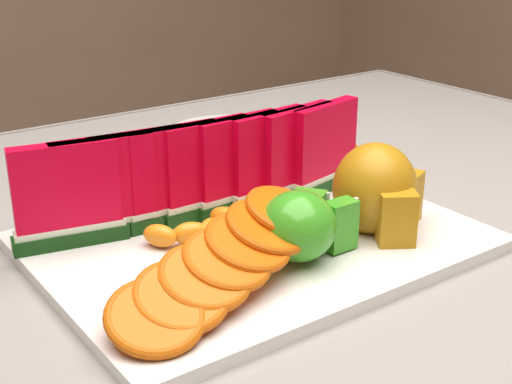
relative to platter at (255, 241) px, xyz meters
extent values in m
cube|color=#4C2B17|center=(-0.08, 0.01, -0.03)|extent=(1.40, 0.90, 0.03)
cube|color=#4C2B17|center=(0.56, 0.40, -0.40)|extent=(0.06, 0.06, 0.72)
cube|color=slate|center=(-0.08, 0.01, -0.01)|extent=(1.52, 1.02, 0.01)
cube|color=slate|center=(-0.08, 0.52, -0.10)|extent=(1.52, 0.01, 0.20)
cube|color=silver|center=(0.00, 0.00, 0.00)|extent=(0.40, 0.30, 0.01)
ellipsoid|color=#1D780E|center=(0.00, -0.07, 0.04)|extent=(0.09, 0.09, 0.06)
cube|color=#1D780E|center=(0.04, -0.07, 0.03)|extent=(0.03, 0.02, 0.05)
cube|color=beige|center=(0.05, -0.07, 0.03)|extent=(0.03, 0.00, 0.04)
cube|color=#1D780E|center=(0.04, -0.04, 0.03)|extent=(0.03, 0.03, 0.05)
cube|color=beige|center=(0.04, -0.04, 0.03)|extent=(0.02, 0.02, 0.04)
ellipsoid|color=#AF6E21|center=(0.10, -0.05, 0.05)|extent=(0.10, 0.10, 0.09)
cube|color=#AF6E21|center=(0.09, -0.09, 0.03)|extent=(0.04, 0.04, 0.05)
cube|color=#AF6E21|center=(0.14, -0.06, 0.03)|extent=(0.04, 0.03, 0.05)
cylinder|color=silver|center=(0.18, 0.31, 0.00)|extent=(0.21, 0.21, 0.01)
cube|color=#0D340F|center=(-0.15, 0.08, 0.01)|extent=(0.11, 0.04, 0.01)
cube|color=silver|center=(-0.15, 0.08, 0.02)|extent=(0.10, 0.04, 0.01)
cube|color=red|center=(-0.15, 0.08, 0.07)|extent=(0.10, 0.04, 0.08)
cube|color=#0D340F|center=(-0.11, 0.08, 0.01)|extent=(0.11, 0.04, 0.01)
cube|color=silver|center=(-0.11, 0.08, 0.02)|extent=(0.10, 0.03, 0.01)
cube|color=red|center=(-0.11, 0.08, 0.07)|extent=(0.10, 0.03, 0.08)
cube|color=#0D340F|center=(-0.08, 0.08, 0.01)|extent=(0.11, 0.03, 0.01)
cube|color=silver|center=(-0.08, 0.08, 0.02)|extent=(0.10, 0.03, 0.01)
cube|color=red|center=(-0.08, 0.08, 0.07)|extent=(0.10, 0.03, 0.08)
cube|color=#0D340F|center=(-0.04, 0.07, 0.01)|extent=(0.11, 0.03, 0.01)
cube|color=silver|center=(-0.04, 0.07, 0.02)|extent=(0.10, 0.02, 0.01)
cube|color=red|center=(-0.04, 0.07, 0.07)|extent=(0.10, 0.02, 0.08)
cube|color=#0D340F|center=(-0.01, 0.07, 0.01)|extent=(0.11, 0.02, 0.01)
cube|color=silver|center=(-0.01, 0.07, 0.02)|extent=(0.10, 0.02, 0.01)
cube|color=red|center=(-0.01, 0.07, 0.07)|extent=(0.10, 0.02, 0.08)
cube|color=#0D340F|center=(0.03, 0.06, 0.01)|extent=(0.11, 0.03, 0.01)
cube|color=silver|center=(0.03, 0.06, 0.02)|extent=(0.10, 0.02, 0.01)
cube|color=red|center=(0.03, 0.06, 0.07)|extent=(0.10, 0.02, 0.08)
cube|color=#0D340F|center=(0.06, 0.06, 0.01)|extent=(0.11, 0.03, 0.01)
cube|color=silver|center=(0.06, 0.06, 0.02)|extent=(0.10, 0.03, 0.01)
cube|color=red|center=(0.06, 0.06, 0.07)|extent=(0.10, 0.03, 0.08)
cube|color=#0D340F|center=(0.10, 0.06, 0.01)|extent=(0.11, 0.04, 0.01)
cube|color=silver|center=(0.10, 0.06, 0.02)|extent=(0.10, 0.03, 0.01)
cube|color=red|center=(0.10, 0.06, 0.07)|extent=(0.10, 0.03, 0.08)
cube|color=#0D340F|center=(0.13, 0.05, 0.01)|extent=(0.11, 0.04, 0.01)
cube|color=silver|center=(0.13, 0.05, 0.02)|extent=(0.10, 0.04, 0.01)
cube|color=red|center=(0.13, 0.05, 0.07)|extent=(0.10, 0.04, 0.08)
cylinder|color=red|center=(-0.16, -0.10, 0.02)|extent=(0.08, 0.08, 0.03)
torus|color=#C34700|center=(-0.16, -0.10, 0.02)|extent=(0.09, 0.09, 0.03)
cylinder|color=red|center=(-0.13, -0.09, 0.03)|extent=(0.07, 0.07, 0.03)
torus|color=#C34700|center=(-0.13, -0.09, 0.03)|extent=(0.08, 0.08, 0.03)
cylinder|color=red|center=(-0.11, -0.08, 0.03)|extent=(0.07, 0.07, 0.03)
torus|color=#C34700|center=(-0.11, -0.08, 0.03)|extent=(0.08, 0.08, 0.03)
cylinder|color=red|center=(-0.08, -0.07, 0.04)|extent=(0.08, 0.07, 0.03)
torus|color=#C34700|center=(-0.08, -0.07, 0.04)|extent=(0.08, 0.08, 0.03)
cylinder|color=red|center=(-0.06, -0.07, 0.04)|extent=(0.08, 0.08, 0.03)
torus|color=#C34700|center=(-0.06, -0.07, 0.04)|extent=(0.09, 0.09, 0.03)
cylinder|color=red|center=(-0.03, -0.06, 0.04)|extent=(0.09, 0.09, 0.03)
torus|color=#C34700|center=(-0.03, -0.06, 0.04)|extent=(0.10, 0.10, 0.03)
cylinder|color=red|center=(0.00, -0.05, 0.05)|extent=(0.09, 0.09, 0.03)
torus|color=#C34700|center=(0.00, -0.05, 0.05)|extent=(0.10, 0.10, 0.03)
cylinder|color=red|center=(-0.10, 0.12, 0.02)|extent=(0.08, 0.08, 0.03)
torus|color=#C34700|center=(-0.10, 0.12, 0.02)|extent=(0.09, 0.09, 0.03)
cylinder|color=red|center=(-0.06, 0.12, 0.02)|extent=(0.08, 0.08, 0.03)
torus|color=#C34700|center=(-0.06, 0.12, 0.02)|extent=(0.10, 0.09, 0.03)
cylinder|color=red|center=(-0.01, 0.12, 0.03)|extent=(0.09, 0.09, 0.03)
torus|color=#C34700|center=(-0.01, 0.12, 0.03)|extent=(0.10, 0.10, 0.03)
cylinder|color=red|center=(0.04, 0.12, 0.03)|extent=(0.10, 0.09, 0.03)
torus|color=#C34700|center=(0.04, 0.12, 0.03)|extent=(0.11, 0.11, 0.03)
cylinder|color=red|center=(0.09, 0.12, 0.03)|extent=(0.10, 0.10, 0.03)
torus|color=#C34700|center=(0.09, 0.12, 0.03)|extent=(0.11, 0.11, 0.03)
cylinder|color=red|center=(0.14, 0.12, 0.03)|extent=(0.10, 0.10, 0.03)
torus|color=#C34700|center=(0.14, 0.12, 0.03)|extent=(0.12, 0.12, 0.03)
cylinder|color=red|center=(0.18, 0.12, 0.04)|extent=(0.11, 0.11, 0.03)
torus|color=#C34700|center=(0.18, 0.12, 0.04)|extent=(0.12, 0.12, 0.03)
ellipsoid|color=orange|center=(-0.09, 0.03, 0.02)|extent=(0.03, 0.04, 0.02)
ellipsoid|color=orange|center=(-0.06, 0.02, 0.02)|extent=(0.04, 0.03, 0.02)
ellipsoid|color=orange|center=(-0.04, 0.01, 0.02)|extent=(0.04, 0.04, 0.02)
ellipsoid|color=orange|center=(-0.01, 0.03, 0.02)|extent=(0.03, 0.04, 0.02)
ellipsoid|color=orange|center=(-0.01, -0.01, 0.02)|extent=(0.04, 0.03, 0.02)
ellipsoid|color=orange|center=(0.03, -0.01, 0.02)|extent=(0.04, 0.03, 0.02)
ellipsoid|color=orange|center=(0.04, 0.01, 0.02)|extent=(0.03, 0.04, 0.02)
ellipsoid|color=orange|center=(0.06, 0.01, 0.02)|extent=(0.02, 0.03, 0.02)
camera|label=1|loc=(-0.36, -0.50, 0.29)|focal=50.00mm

